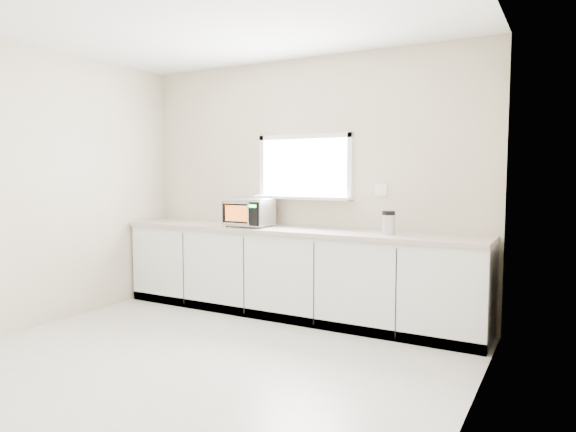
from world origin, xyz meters
The scene contains 8 objects.
ground centered at (0.00, 0.00, 0.00)m, with size 4.00×4.00×0.00m, color beige.
back_wall centered at (0.00, 2.00, 1.36)m, with size 4.00×0.17×2.70m.
cabinets centered at (0.00, 1.70, 0.44)m, with size 3.92×0.60×0.88m, color silver.
countertop centered at (0.00, 1.69, 0.90)m, with size 3.92×0.64×0.04m, color #B5A595.
microwave centered at (-0.48, 1.63, 1.07)m, with size 0.47×0.39×0.30m.
knife_block centered at (-0.53, 1.71, 1.05)m, with size 0.16×0.23×0.30m.
cutting_board centered at (-0.46, 1.94, 1.07)m, with size 0.29×0.29×0.02m, color #96583A.
coffee_grinder centered at (1.03, 1.69, 1.03)m, with size 0.16×0.16×0.22m.
Camera 1 is at (2.51, -2.92, 1.49)m, focal length 32.00 mm.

